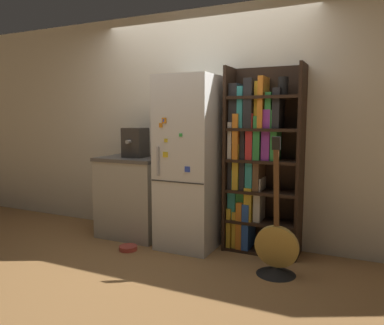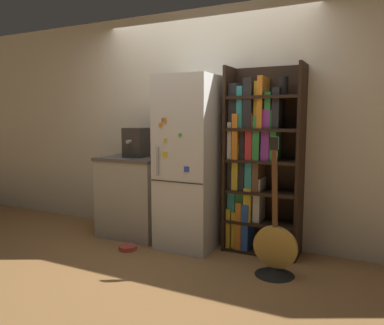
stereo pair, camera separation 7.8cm
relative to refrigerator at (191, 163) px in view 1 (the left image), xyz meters
The scene contains 8 objects.
ground_plane 0.92m from the refrigerator, 89.98° to the right, with size 16.00×16.00×0.00m, color #A87542.
wall_back 0.52m from the refrigerator, 89.99° to the left, with size 8.00×0.05×2.60m.
refrigerator is the anchor object (origin of this frame).
bookshelf 0.69m from the refrigerator, 14.08° to the left, with size 0.77×0.35×1.92m.
kitchen_counter 0.88m from the refrigerator, behind, with size 0.77×0.60×0.94m.
espresso_machine 0.75m from the refrigerator, behind, with size 0.25×0.28×0.34m.
guitar 1.32m from the refrigerator, 20.07° to the right, with size 0.39×0.35×1.24m.
pet_bowl 1.12m from the refrigerator, 140.71° to the right, with size 0.19×0.19×0.05m.
Camera 1 is at (1.72, -3.47, 1.41)m, focal length 35.00 mm.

